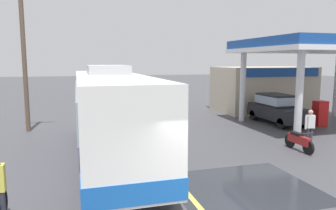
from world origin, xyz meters
The scene contains 11 objects.
ground centered at (0.00, 20.00, 0.00)m, with size 120.00×120.00×0.00m, color #424247.
lane_divider_stripe centered at (0.00, 15.00, 0.00)m, with size 0.16×50.00×0.01m, color #D8CC4C.
wet_puddle_patch centered at (1.79, 2.66, 0.00)m, with size 4.29×3.74×0.01m, color #26282D.
coach_bus_main centered at (-1.76, 6.80, 1.72)m, with size 2.60×11.04×3.69m.
gas_station_roadside centered at (10.92, 14.03, 2.63)m, with size 9.10×11.95×5.10m.
car_at_pump centered at (8.86, 11.19, 1.01)m, with size 1.70×4.20×1.82m.
minibus_opposing_lane centered at (2.27, 22.63, 1.47)m, with size 2.04×6.13×2.44m.
motorcycle_parked_forecourt centered at (6.12, 5.62, 0.44)m, with size 0.55×1.80×0.92m.
pedestrian_near_pump centered at (8.59, 12.59, 0.93)m, with size 0.55×0.22×1.66m.
pedestrian_by_shop centered at (7.19, 6.26, 0.93)m, with size 0.55×0.22×1.66m.
utility_pole_roadside centered at (-5.67, 13.09, 4.20)m, with size 1.80×0.24×8.04m.
Camera 1 is at (-3.02, -5.66, 3.86)m, focal length 34.01 mm.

